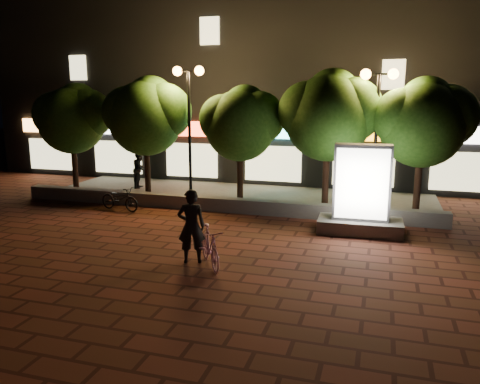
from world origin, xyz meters
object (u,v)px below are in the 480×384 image
at_px(tree_far_right, 424,119).
at_px(street_lamp_left, 189,99).
at_px(ad_kiosk, 361,198).
at_px(tree_left, 147,114).
at_px(tree_mid, 242,121).
at_px(pedestrian, 140,169).
at_px(rider, 191,226).
at_px(tree_far_left, 73,116).
at_px(scooter_parked, 120,199).
at_px(street_lamp_right, 378,104).
at_px(tree_right, 330,113).
at_px(scooter_pink, 210,247).

height_order(tree_far_right, street_lamp_left, street_lamp_left).
bearing_deg(ad_kiosk, tree_left, 161.85).
xyz_separation_m(tree_mid, pedestrian, (-5.14, 1.29, -2.29)).
bearing_deg(tree_mid, rider, -84.19).
xyz_separation_m(tree_far_left, tree_left, (3.50, 0.00, 0.15)).
xyz_separation_m(tree_far_left, scooter_parked, (3.54, -2.46, -2.84)).
xyz_separation_m(tree_left, rider, (4.69, -6.78, -2.49)).
relative_size(street_lamp_left, street_lamp_right, 1.04).
height_order(tree_right, scooter_parked, tree_right).
bearing_deg(tree_mid, street_lamp_right, -3.04).
bearing_deg(pedestrian, tree_far_right, -107.97).
relative_size(tree_far_left, tree_far_right, 0.97).
bearing_deg(tree_left, street_lamp_left, -7.70).
bearing_deg(street_lamp_right, ad_kiosk, -96.43).
bearing_deg(rider, pedestrian, -74.26).
xyz_separation_m(tree_right, street_lamp_left, (-5.36, -0.26, 0.46)).
bearing_deg(tree_far_left, tree_mid, -0.00).
relative_size(scooter_parked, pedestrian, 1.01).
height_order(scooter_pink, pedestrian, pedestrian).
xyz_separation_m(tree_right, scooter_pink, (-2.07, -6.92, -3.06)).
xyz_separation_m(tree_mid, scooter_parked, (-3.96, -2.46, -2.77)).
distance_m(tree_left, street_lamp_left, 2.05).
bearing_deg(tree_right, ad_kiosk, -64.49).
bearing_deg(scooter_parked, rider, -121.25).
relative_size(tree_left, scooter_pink, 2.89).
distance_m(tree_far_left, tree_mid, 7.50).
bearing_deg(street_lamp_left, tree_right, 2.81).
distance_m(scooter_parked, pedestrian, 3.96).
xyz_separation_m(tree_left, ad_kiosk, (8.66, -2.84, -2.33)).
height_order(tree_far_left, tree_mid, tree_far_left).
height_order(tree_right, street_lamp_right, tree_right).
distance_m(tree_left, scooter_pink, 9.16).
bearing_deg(pedestrian, rider, -155.80).
height_order(ad_kiosk, scooter_parked, ad_kiosk).
bearing_deg(ad_kiosk, rider, -135.22).
bearing_deg(tree_right, rider, -111.11).
relative_size(ad_kiosk, pedestrian, 1.63).
xyz_separation_m(tree_mid, rider, (0.69, -6.78, -2.26)).
bearing_deg(tree_right, street_lamp_left, -177.19).
bearing_deg(street_lamp_right, scooter_pink, -119.16).
height_order(tree_left, scooter_pink, tree_left).
bearing_deg(tree_right, pedestrian, 171.32).
relative_size(tree_right, tree_far_right, 1.06).
relative_size(street_lamp_left, scooter_parked, 3.04).
height_order(rider, scooter_parked, rider).
bearing_deg(tree_far_left, ad_kiosk, -13.13).
distance_m(tree_left, scooter_parked, 3.88).
bearing_deg(street_lamp_right, rider, -123.18).
relative_size(street_lamp_left, rider, 2.71).
relative_size(tree_left, tree_right, 0.97).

